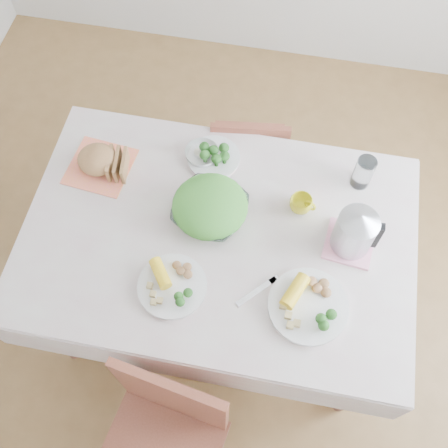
% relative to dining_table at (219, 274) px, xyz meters
% --- Properties ---
extents(floor, '(3.60, 3.60, 0.00)m').
position_rel_dining_table_xyz_m(floor, '(0.00, 0.00, -0.38)').
color(floor, brown).
rests_on(floor, ground).
extents(dining_table, '(1.40, 0.90, 0.75)m').
position_rel_dining_table_xyz_m(dining_table, '(0.00, 0.00, 0.00)').
color(dining_table, brown).
rests_on(dining_table, floor).
extents(tablecloth, '(1.50, 1.00, 0.01)m').
position_rel_dining_table_xyz_m(tablecloth, '(0.00, 0.00, 0.38)').
color(tablecloth, beige).
rests_on(tablecloth, dining_table).
extents(chair_far, '(0.40, 0.40, 0.80)m').
position_rel_dining_table_xyz_m(chair_far, '(0.02, 0.67, 0.09)').
color(chair_far, brown).
rests_on(chair_far, floor).
extents(salad_bowl, '(0.33, 0.33, 0.07)m').
position_rel_dining_table_xyz_m(salad_bowl, '(-0.05, 0.08, 0.42)').
color(salad_bowl, white).
rests_on(salad_bowl, tablecloth).
extents(dinner_plate_left, '(0.31, 0.31, 0.02)m').
position_rel_dining_table_xyz_m(dinner_plate_left, '(-0.12, -0.24, 0.40)').
color(dinner_plate_left, white).
rests_on(dinner_plate_left, tablecloth).
extents(dinner_plate_right, '(0.41, 0.41, 0.02)m').
position_rel_dining_table_xyz_m(dinner_plate_right, '(0.37, -0.22, 0.40)').
color(dinner_plate_right, white).
rests_on(dinner_plate_right, tablecloth).
extents(broccoli_plate, '(0.29, 0.29, 0.02)m').
position_rel_dining_table_xyz_m(broccoli_plate, '(-0.09, 0.34, 0.40)').
color(broccoli_plate, beige).
rests_on(broccoli_plate, tablecloth).
extents(napkin, '(0.27, 0.27, 0.00)m').
position_rel_dining_table_xyz_m(napkin, '(-0.53, 0.22, 0.39)').
color(napkin, '#FA7D58').
rests_on(napkin, tablecloth).
extents(bread_loaf, '(0.20, 0.19, 0.10)m').
position_rel_dining_table_xyz_m(bread_loaf, '(-0.53, 0.22, 0.45)').
color(bread_loaf, olive).
rests_on(bread_loaf, napkin).
extents(fruit_bowl, '(0.19, 0.19, 0.04)m').
position_rel_dining_table_xyz_m(fruit_bowl, '(-0.13, 0.34, 0.41)').
color(fruit_bowl, white).
rests_on(fruit_bowl, tablecloth).
extents(yellow_mug, '(0.12, 0.12, 0.07)m').
position_rel_dining_table_xyz_m(yellow_mug, '(0.29, 0.17, 0.42)').
color(yellow_mug, yellow).
rests_on(yellow_mug, tablecloth).
extents(glass_tumbler, '(0.10, 0.10, 0.15)m').
position_rel_dining_table_xyz_m(glass_tumbler, '(0.51, 0.34, 0.45)').
color(glass_tumbler, white).
rests_on(glass_tumbler, tablecloth).
extents(pink_tray, '(0.20, 0.20, 0.01)m').
position_rel_dining_table_xyz_m(pink_tray, '(0.49, 0.05, 0.40)').
color(pink_tray, pink).
rests_on(pink_tray, tablecloth).
extents(electric_kettle, '(0.15, 0.15, 0.21)m').
position_rel_dining_table_xyz_m(electric_kettle, '(0.49, 0.05, 0.51)').
color(electric_kettle, '#B2B5BA').
rests_on(electric_kettle, pink_tray).
extents(fork_left, '(0.13, 0.17, 0.00)m').
position_rel_dining_table_xyz_m(fork_left, '(-0.10, -0.21, 0.39)').
color(fork_left, silver).
rests_on(fork_left, tablecloth).
extents(fork_right, '(0.14, 0.14, 0.00)m').
position_rel_dining_table_xyz_m(fork_right, '(0.18, -0.20, 0.39)').
color(fork_right, silver).
rests_on(fork_right, tablecloth).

